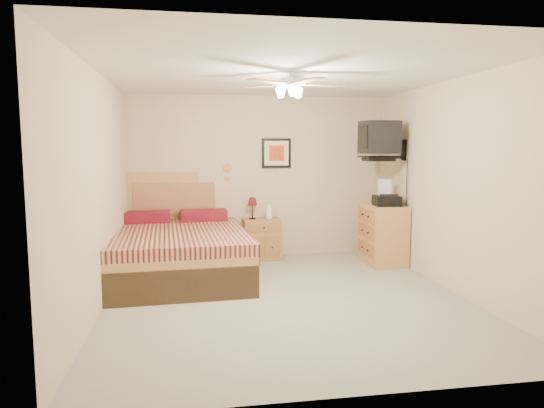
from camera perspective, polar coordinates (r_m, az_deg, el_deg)
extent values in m
plane|color=gray|center=(5.63, 1.67, -10.97)|extent=(4.50, 4.50, 0.00)
cube|color=white|center=(5.43, 1.76, 15.07)|extent=(4.00, 4.50, 0.04)
cube|color=beige|center=(7.60, -1.52, 3.21)|extent=(4.00, 0.04, 2.50)
cube|color=beige|center=(3.22, 9.36, -1.51)|extent=(4.00, 0.04, 2.50)
cube|color=beige|center=(5.38, -19.70, 1.42)|extent=(0.04, 4.50, 2.50)
cube|color=beige|center=(6.09, 20.52, 1.95)|extent=(0.04, 4.50, 2.50)
cube|color=#A86032|center=(7.48, -1.20, -4.13)|extent=(0.57, 0.43, 0.61)
imported|color=white|center=(7.45, -0.38, -0.73)|extent=(0.10, 0.10, 0.27)
cube|color=black|center=(7.61, 0.52, 6.00)|extent=(0.46, 0.04, 0.46)
cube|color=tan|center=(7.34, 12.94, -3.47)|extent=(0.53, 0.75, 0.87)
imported|color=#B3A48E|center=(7.47, 11.91, 0.22)|extent=(0.29, 0.34, 0.03)
imported|color=gray|center=(7.48, 11.88, 0.42)|extent=(0.28, 0.34, 0.02)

